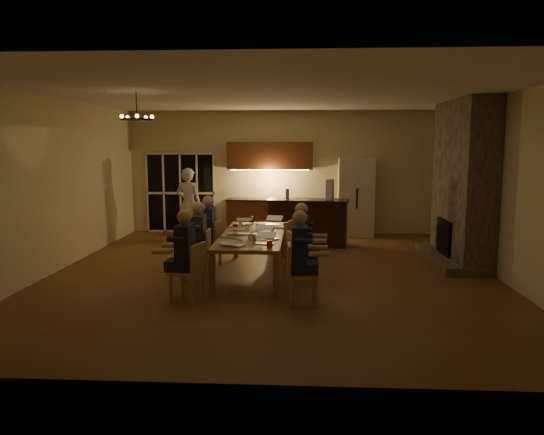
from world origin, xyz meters
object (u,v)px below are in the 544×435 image
at_px(chair_left_far, 208,244).
at_px(person_right_near, 299,257).
at_px(can_cola, 252,219).
at_px(chair_left_mid, 197,255).
at_px(plate_left, 227,243).
at_px(laptop_d, 263,229).
at_px(plate_far, 280,227).
at_px(chair_right_far, 298,245).
at_px(bar_bottle, 287,194).
at_px(redcup_near, 269,244).
at_px(person_left_mid, 199,242).
at_px(chair_right_near, 302,274).
at_px(can_right, 272,229).
at_px(chair_right_mid, 302,258).
at_px(person_right_mid, 301,243).
at_px(mug_front, 250,236).
at_px(chair_left_near, 187,272).
at_px(laptop_f, 273,219).
at_px(redcup_mid, 235,227).
at_px(laptop_c, 237,228).
at_px(person_left_near, 185,255).
at_px(plate_near, 272,238).
at_px(can_silver, 254,238).
at_px(person_left_far, 209,232).
at_px(laptop_b, 264,237).
at_px(standing_person, 189,204).
at_px(laptop_e, 244,219).
at_px(bar_blender, 330,190).
at_px(bar_island, 308,222).
at_px(chandelier, 137,119).
at_px(mug_back, 240,224).
at_px(mug_mid, 258,226).
at_px(refrigerator, 356,197).
at_px(laptop_a, 234,239).

distance_m(chair_left_far, person_right_near, 2.86).
bearing_deg(can_cola, chair_left_mid, -112.19).
bearing_deg(chair_left_far, plate_left, 29.66).
height_order(laptop_d, can_cola, laptop_d).
relative_size(chair_left_mid, plate_far, 3.67).
height_order(chair_right_far, bar_bottle, bar_bottle).
relative_size(chair_left_mid, redcup_near, 7.42).
distance_m(person_left_mid, can_cola, 2.06).
height_order(chair_right_near, can_right, chair_right_near).
xyz_separation_m(chair_right_mid, plate_left, (-1.22, -0.39, 0.31)).
height_order(person_right_mid, mug_front, person_right_mid).
relative_size(person_right_near, redcup_near, 11.50).
bearing_deg(chair_left_near, laptop_f, 174.29).
height_order(chair_left_mid, redcup_mid, chair_left_mid).
bearing_deg(laptop_c, person_left_near, 68.16).
height_order(redcup_near, plate_near, redcup_near).
height_order(chair_left_near, person_left_near, person_left_near).
bearing_deg(redcup_mid, can_silver, -67.04).
height_order(person_left_far, redcup_near, person_left_far).
relative_size(chair_left_far, plate_far, 3.67).
bearing_deg(plate_far, bar_bottle, 87.88).
bearing_deg(laptop_b, bar_bottle, 95.51).
distance_m(standing_person, laptop_b, 4.88).
relative_size(chair_left_near, plate_left, 3.28).
height_order(person_left_near, person_left_mid, same).
relative_size(laptop_e, bar_blender, 0.69).
bearing_deg(person_left_near, person_right_mid, 123.71).
distance_m(chair_left_mid, mug_front, 1.00).
bearing_deg(laptop_d, bar_island, 84.01).
relative_size(person_left_far, laptop_b, 4.31).
xyz_separation_m(chair_left_mid, chandelier, (-0.90, -0.20, 2.31)).
bearing_deg(chandelier, mug_back, 44.64).
height_order(person_right_near, plate_near, person_right_near).
bearing_deg(chair_left_far, chair_left_near, 11.25).
bearing_deg(plate_far, mug_mid, -159.06).
distance_m(chair_left_near, redcup_mid, 2.10).
bearing_deg(person_left_far, person_left_mid, 0.95).
height_order(person_left_mid, plate_left, person_left_mid).
bearing_deg(person_left_far, redcup_near, 35.25).
relative_size(plate_left, plate_far, 1.12).
relative_size(person_left_mid, mug_back, 13.80).
distance_m(chair_right_mid, person_left_far, 2.12).
bearing_deg(redcup_near, chair_right_far, 76.95).
height_order(redcup_mid, plate_left, redcup_mid).
bearing_deg(person_left_near, can_silver, 134.42).
bearing_deg(redcup_mid, refrigerator, 56.21).
relative_size(chandelier, can_cola, 4.41).
bearing_deg(can_silver, refrigerator, 66.62).
relative_size(laptop_c, mug_mid, 3.20).
relative_size(laptop_a, can_right, 2.67).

